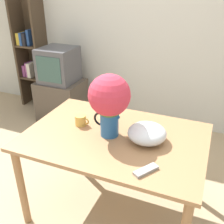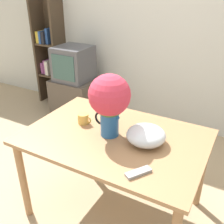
{
  "view_description": "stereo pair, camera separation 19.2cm",
  "coord_description": "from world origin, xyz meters",
  "px_view_note": "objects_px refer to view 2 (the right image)",
  "views": [
    {
      "loc": [
        0.88,
        -1.4,
        1.84
      ],
      "look_at": [
        0.22,
        0.19,
        0.97
      ],
      "focal_mm": 42.0,
      "sensor_mm": 36.0,
      "label": 1
    },
    {
      "loc": [
        1.05,
        -1.32,
        1.84
      ],
      "look_at": [
        0.22,
        0.19,
        0.97
      ],
      "focal_mm": 42.0,
      "sensor_mm": 36.0,
      "label": 2
    }
  ],
  "objects_px": {
    "coffee_mug": "(84,119)",
    "tv_set": "(74,64)",
    "flower_vase": "(109,100)",
    "white_bowl": "(146,135)"
  },
  "relations": [
    {
      "from": "flower_vase",
      "to": "tv_set",
      "type": "relative_size",
      "value": 1.05
    },
    {
      "from": "flower_vase",
      "to": "white_bowl",
      "type": "xyz_separation_m",
      "value": [
        0.29,
        0.02,
        -0.23
      ]
    },
    {
      "from": "coffee_mug",
      "to": "tv_set",
      "type": "bearing_deg",
      "value": 129.3
    },
    {
      "from": "white_bowl",
      "to": "coffee_mug",
      "type": "bearing_deg",
      "value": 177.3
    },
    {
      "from": "coffee_mug",
      "to": "white_bowl",
      "type": "bearing_deg",
      "value": -2.7
    },
    {
      "from": "coffee_mug",
      "to": "white_bowl",
      "type": "xyz_separation_m",
      "value": [
        0.57,
        -0.03,
        0.02
      ]
    },
    {
      "from": "flower_vase",
      "to": "white_bowl",
      "type": "relative_size",
      "value": 1.69
    },
    {
      "from": "coffee_mug",
      "to": "tv_set",
      "type": "relative_size",
      "value": 0.27
    },
    {
      "from": "coffee_mug",
      "to": "white_bowl",
      "type": "relative_size",
      "value": 0.43
    },
    {
      "from": "tv_set",
      "to": "flower_vase",
      "type": "bearing_deg",
      "value": -45.0
    }
  ]
}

